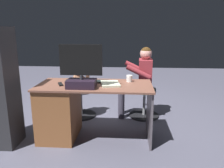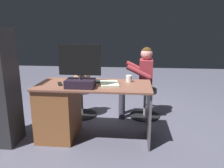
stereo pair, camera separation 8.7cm
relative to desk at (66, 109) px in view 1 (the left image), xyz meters
The scene contains 12 objects.
ground_plane 0.69m from the desk, 131.15° to the right, with size 10.00×10.00×0.00m, color #515162.
desk is the anchor object (origin of this frame).
monitor 0.58m from the desk, 146.87° to the left, with size 0.50×0.23×0.51m.
keyboard 0.49m from the desk, 159.63° to the right, with size 0.42×0.14×0.02m, color black.
computer_mouse 0.37m from the desk, 94.59° to the right, with size 0.06×0.10×0.04m, color black.
cup 0.91m from the desk, 167.73° to the right, with size 0.08×0.08×0.09m, color white.
tv_remote 0.35m from the desk, 52.74° to the left, with size 0.04×0.15×0.02m, color black.
notebook_binder 0.67m from the desk, behind, with size 0.22×0.30×0.02m, color beige.
office_chair_teddy 0.73m from the desk, 92.89° to the right, with size 0.48×0.48×0.47m.
teddy_bear 0.78m from the desk, 92.84° to the right, with size 0.26×0.27×0.38m.
visitor_chair 1.33m from the desk, 143.65° to the right, with size 0.48×0.48×0.47m.
person 1.28m from the desk, 141.40° to the right, with size 0.53×0.49×1.13m.
Camera 1 is at (-0.41, 3.11, 1.41)m, focal length 35.77 mm.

